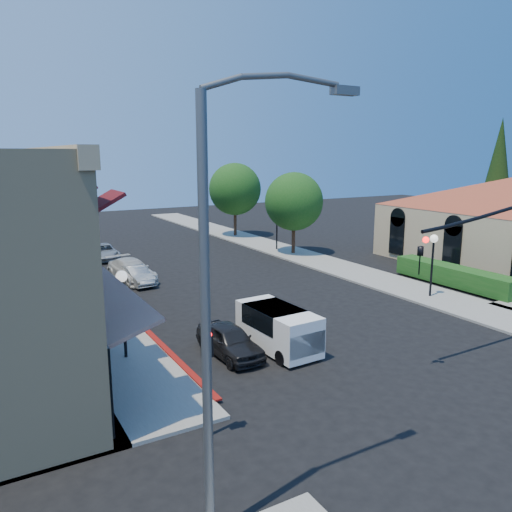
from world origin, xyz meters
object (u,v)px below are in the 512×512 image
parked_car_c (131,270)px  lamppost_right_near (433,250)px  lamppost_right_far (277,218)px  conifer_far (498,171)px  parked_car_b (136,275)px  street_tree_a (294,202)px  parked_car_d (103,252)px  parked_car_a (230,340)px  lamppost_left_near (122,292)px  lamppost_left_far (61,238)px  street_tree_b (235,189)px  cobra_streetlight (222,293)px  white_van (279,326)px  secondary_signal (207,361)px

parked_car_c → lamppost_right_near: bearing=-49.0°
lamppost_right_far → conifer_far: bearing=-17.1°
conifer_far → parked_car_b: 33.32m
street_tree_a → parked_car_d: size_ratio=1.55×
conifer_far → parked_car_a: (-32.80, -11.63, -5.73)m
street_tree_a → parked_car_b: bearing=-167.6°
lamppost_left_near → lamppost_left_far: same height
parked_car_b → parked_car_d: 8.49m
lamppost_left_near → lamppost_left_far: (0.00, 14.00, 0.00)m
street_tree_b → lamppost_right_near: street_tree_b is taller
lamppost_left_far → parked_car_d: 6.96m
cobra_streetlight → lamppost_right_near: cobra_streetlight is taller
lamppost_right_near → street_tree_b: bearing=89.3°
lamppost_left_far → white_van: lamppost_left_far is taller
street_tree_b → lamppost_right_far: 8.21m
lamppost_right_near → lamppost_right_far: 16.00m
lamppost_left_near → parked_car_a: bearing=-23.8°
cobra_streetlight → parked_car_c: bearing=78.8°
parked_car_b → lamppost_left_far: bearing=135.1°
parked_car_b → parked_car_a: bearing=-95.9°
conifer_far → lamppost_right_near: conifer_far is taller
secondary_signal → white_van: bearing=40.8°
lamppost_left_far → street_tree_b: bearing=30.0°
lamppost_right_near → parked_car_c: lamppost_right_near is taller
secondary_signal → white_van: (5.18, 4.47, -1.31)m
secondary_signal → parked_car_b: (3.20, 17.59, -1.75)m
street_tree_b → parked_car_c: street_tree_b is taller
lamppost_left_near → parked_car_c: 12.73m
secondary_signal → cobra_streetlight: (-1.15, -3.41, 2.95)m
lamppost_right_far → white_van: 21.44m
white_van → parked_car_d: bearing=95.2°
street_tree_b → conifer_far: bearing=-36.1°
lamppost_right_far → lamppost_left_near: bearing=-136.7°
white_van → parked_car_a: 2.08m
street_tree_b → cobra_streetlight: 38.45m
lamppost_left_near → parked_car_c: lamppost_left_near is taller
secondary_signal → cobra_streetlight: 4.65m
lamppost_right_near → parked_car_c: size_ratio=0.77×
conifer_far → white_van: bearing=-158.5°
parked_car_b → parked_car_d: bearing=84.1°
conifer_far → lamppost_left_near: (-36.50, -10.00, -3.62)m
cobra_streetlight → secondary_signal: bearing=71.4°
lamppost_left_far → parked_car_b: lamppost_left_far is taller
parked_car_a → secondary_signal: bearing=-125.0°
secondary_signal → conifer_far: bearing=24.7°
parked_car_a → parked_car_d: bearing=87.8°
lamppost_right_near → parked_car_c: 18.03m
parked_car_c → lamppost_left_near: bearing=-114.1°
street_tree_b → secondary_signal: (-16.80, -30.59, -2.23)m
lamppost_right_near → secondary_signal: bearing=-158.2°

